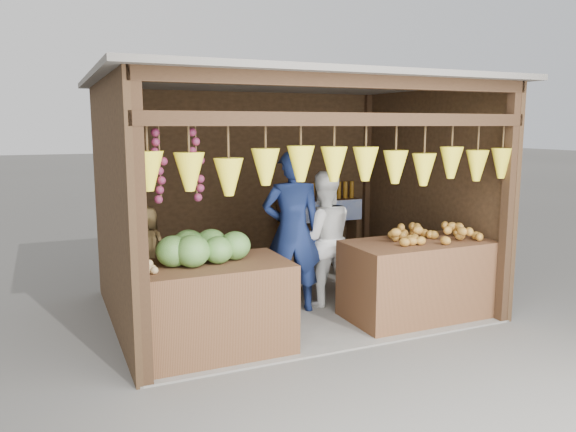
{
  "coord_description": "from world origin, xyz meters",
  "views": [
    {
      "loc": [
        -2.62,
        -5.95,
        2.14
      ],
      "look_at": [
        -0.06,
        -0.1,
        1.11
      ],
      "focal_mm": 35.0,
      "sensor_mm": 36.0,
      "label": 1
    }
  ],
  "objects_px": {
    "man_standing": "(292,232)",
    "woman_standing": "(323,239)",
    "counter_left": "(211,308)",
    "counter_right": "(417,280)",
    "vendor_seated": "(147,249)"
  },
  "relations": [
    {
      "from": "vendor_seated",
      "to": "counter_right",
      "type": "bearing_deg",
      "value": -165.16
    },
    {
      "from": "man_standing",
      "to": "woman_standing",
      "type": "xyz_separation_m",
      "value": [
        0.44,
        0.09,
        -0.13
      ]
    },
    {
      "from": "counter_left",
      "to": "vendor_seated",
      "type": "bearing_deg",
      "value": 106.92
    },
    {
      "from": "counter_left",
      "to": "man_standing",
      "type": "distance_m",
      "value": 1.52
    },
    {
      "from": "counter_right",
      "to": "woman_standing",
      "type": "height_order",
      "value": "woman_standing"
    },
    {
      "from": "man_standing",
      "to": "woman_standing",
      "type": "relative_size",
      "value": 1.16
    },
    {
      "from": "counter_left",
      "to": "man_standing",
      "type": "height_order",
      "value": "man_standing"
    },
    {
      "from": "counter_left",
      "to": "vendor_seated",
      "type": "relative_size",
      "value": 1.54
    },
    {
      "from": "counter_right",
      "to": "woman_standing",
      "type": "bearing_deg",
      "value": 132.25
    },
    {
      "from": "counter_left",
      "to": "vendor_seated",
      "type": "distance_m",
      "value": 1.32
    },
    {
      "from": "counter_left",
      "to": "man_standing",
      "type": "relative_size",
      "value": 0.79
    },
    {
      "from": "counter_left",
      "to": "counter_right",
      "type": "distance_m",
      "value": 2.4
    },
    {
      "from": "counter_right",
      "to": "woman_standing",
      "type": "xyz_separation_m",
      "value": [
        -0.76,
        0.84,
        0.37
      ]
    },
    {
      "from": "counter_left",
      "to": "woman_standing",
      "type": "relative_size",
      "value": 0.91
    },
    {
      "from": "counter_right",
      "to": "woman_standing",
      "type": "relative_size",
      "value": 1.0
    }
  ]
}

